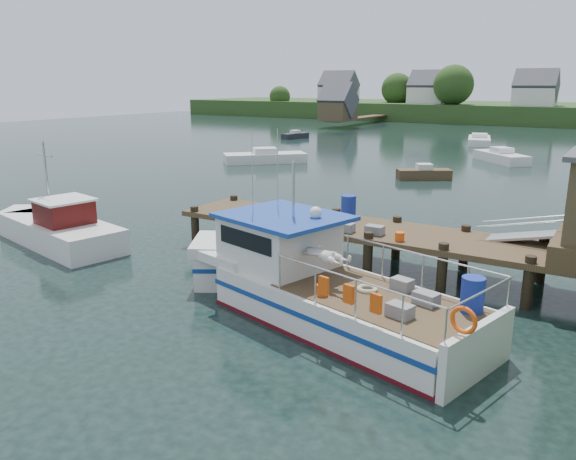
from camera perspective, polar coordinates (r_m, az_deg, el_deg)
The scene contains 10 objects.
ground_plane at distance 21.03m, azimuth 4.47°, elevation -2.90°, with size 160.00×160.00×0.00m, color black.
far_shore at distance 100.74m, azimuth 26.97°, elevation 10.79°, with size 140.00×42.55×9.22m.
dock at distance 18.53m, azimuth 22.82°, elevation 0.72°, with size 16.60×3.00×4.78m.
lobster_boat at distance 15.82m, azimuth 2.35°, elevation -5.40°, with size 10.49×5.21×5.07m.
work_boat at distance 24.67m, azimuth -22.45°, elevation 0.23°, with size 7.85×3.67×4.11m.
moored_rowboat at distance 39.35m, azimuth 13.64°, elevation 5.62°, with size 3.65×2.99×1.04m.
moored_a at distance 46.18m, azimuth -2.35°, elevation 7.40°, with size 6.27×6.23×1.21m.
moored_b at distance 49.55m, azimuth 20.82°, elevation 6.97°, with size 5.20×5.32×1.23m.
moored_d at distance 63.84m, azimuth 18.85°, elevation 8.64°, with size 3.63×6.79×1.10m.
moored_e at distance 66.47m, azimuth 0.73°, elevation 9.59°, with size 2.06×3.67×0.96m.
Camera 1 is at (9.09, -17.87, 6.38)m, focal length 35.00 mm.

